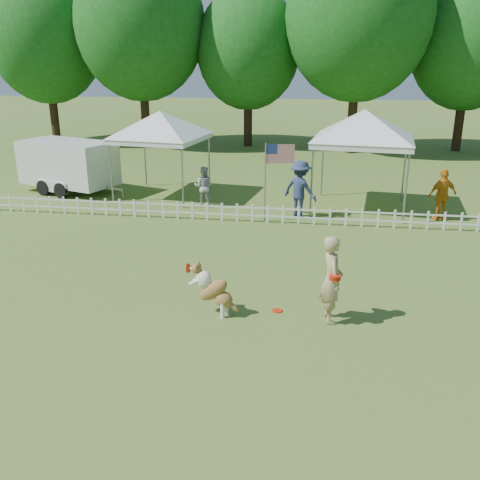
{
  "coord_description": "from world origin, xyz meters",
  "views": [
    {
      "loc": [
        1.34,
        -9.57,
        5.14
      ],
      "look_at": [
        -0.4,
        2.0,
        1.1
      ],
      "focal_mm": 40.0,
      "sensor_mm": 36.0,
      "label": 1
    }
  ],
  "objects": [
    {
      "name": "ground",
      "position": [
        0.0,
        0.0,
        0.0
      ],
      "size": [
        120.0,
        120.0,
        0.0
      ],
      "primitive_type": "plane",
      "color": "#42621F",
      "rests_on": "ground"
    },
    {
      "name": "picket_fence",
      "position": [
        0.0,
        7.0,
        0.3
      ],
      "size": [
        22.0,
        0.08,
        0.6
      ],
      "primitive_type": null,
      "color": "white",
      "rests_on": "ground"
    },
    {
      "name": "handler",
      "position": [
        1.69,
        0.44,
        0.91
      ],
      "size": [
        0.57,
        0.74,
        1.82
      ],
      "primitive_type": "imported",
      "rotation": [
        0.0,
        0.0,
        1.79
      ],
      "color": "tan",
      "rests_on": "ground"
    },
    {
      "name": "dog",
      "position": [
        -0.69,
        0.36,
        0.54
      ],
      "size": [
        1.1,
        0.58,
        1.09
      ],
      "primitive_type": null,
      "rotation": [
        0.0,
        0.0,
        -0.23
      ],
      "color": "brown",
      "rests_on": "ground"
    },
    {
      "name": "frisbee_on_turf",
      "position": [
        0.6,
        0.68,
        0.01
      ],
      "size": [
        0.28,
        0.28,
        0.02
      ],
      "primitive_type": "cylinder",
      "rotation": [
        0.0,
        0.0,
        -0.35
      ],
      "color": "red",
      "rests_on": "ground"
    },
    {
      "name": "canopy_tent_left",
      "position": [
        -4.6,
        9.94,
        1.58
      ],
      "size": [
        3.44,
        3.44,
        3.15
      ],
      "primitive_type": null,
      "rotation": [
        0.0,
        0.0,
        -0.14
      ],
      "color": "silver",
      "rests_on": "ground"
    },
    {
      "name": "canopy_tent_right",
      "position": [
        2.77,
        9.23,
        1.69
      ],
      "size": [
        3.62,
        3.62,
        3.37
      ],
      "primitive_type": null,
      "rotation": [
        0.0,
        0.0,
        -0.12
      ],
      "color": "silver",
      "rests_on": "ground"
    },
    {
      "name": "cargo_trailer",
      "position": [
        -8.46,
        10.06,
        1.02
      ],
      "size": [
        5.07,
        3.49,
        2.05
      ],
      "primitive_type": null,
      "rotation": [
        0.0,
        0.0,
        -0.34
      ],
      "color": "silver",
      "rests_on": "ground"
    },
    {
      "name": "flag_pole",
      "position": [
        -0.36,
        7.15,
        1.29
      ],
      "size": [
        0.98,
        0.33,
        2.57
      ],
      "primitive_type": null,
      "rotation": [
        0.0,
        0.0,
        0.23
      ],
      "color": "gray",
      "rests_on": "ground"
    },
    {
      "name": "spectator_a",
      "position": [
        -2.72,
        8.69,
        0.72
      ],
      "size": [
        0.7,
        0.55,
        1.44
      ],
      "primitive_type": "imported",
      "rotation": [
        0.0,
        0.0,
        3.14
      ],
      "color": "#A5A5AB",
      "rests_on": "ground"
    },
    {
      "name": "spectator_b",
      "position": [
        0.74,
        7.88,
        0.95
      ],
      "size": [
        1.42,
        1.24,
        1.9
      ],
      "primitive_type": "imported",
      "rotation": [
        0.0,
        0.0,
        2.6
      ],
      "color": "navy",
      "rests_on": "ground"
    },
    {
      "name": "spectator_c",
      "position": [
        5.36,
        8.16,
        0.85
      ],
      "size": [
        1.08,
        0.77,
        1.7
      ],
      "primitive_type": "imported",
      "rotation": [
        0.0,
        0.0,
        3.54
      ],
      "color": "orange",
      "rests_on": "ground"
    },
    {
      "name": "tree_far_left",
      "position": [
        -15.0,
        22.0,
        5.5
      ],
      "size": [
        6.6,
        6.6,
        11.0
      ],
      "primitive_type": null,
      "color": "#164C15",
      "rests_on": "ground"
    },
    {
      "name": "tree_left",
      "position": [
        -9.0,
        21.5,
        6.0
      ],
      "size": [
        7.4,
        7.4,
        12.0
      ],
      "primitive_type": null,
      "color": "#164C15",
      "rests_on": "ground"
    },
    {
      "name": "tree_center_left",
      "position": [
        -3.0,
        22.5,
        4.9
      ],
      "size": [
        6.0,
        6.0,
        9.8
      ],
      "primitive_type": null,
      "color": "#164C15",
      "rests_on": "ground"
    },
    {
      "name": "tree_center_right",
      "position": [
        3.0,
        21.0,
        6.3
      ],
      "size": [
        7.6,
        7.6,
        12.6
      ],
      "primitive_type": null,
      "color": "#164C15",
      "rests_on": "ground"
    },
    {
      "name": "tree_right",
      "position": [
        9.0,
        22.5,
        5.2
      ],
      "size": [
        6.2,
        6.2,
        10.4
      ],
      "primitive_type": null,
      "color": "#164C15",
      "rests_on": "ground"
    }
  ]
}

